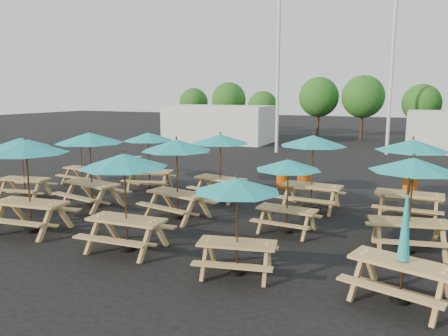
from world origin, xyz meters
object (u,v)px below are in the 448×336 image
at_px(waste_bin_0, 137,165).
at_px(picnic_unit_1, 21,146).
at_px(picnic_unit_2, 80,142).
at_px(picnic_unit_4, 90,142).
at_px(picnic_unit_12, 403,252).
at_px(picnic_unit_14, 412,150).
at_px(picnic_unit_7, 177,150).
at_px(waste_bin_3, 410,187).
at_px(picnic_unit_3, 26,152).
at_px(picnic_unit_11, 313,145).
at_px(picnic_unit_8, 220,143).
at_px(picnic_unit_9, 237,191).
at_px(waste_bin_2, 304,179).
at_px(picnic_unit_10, 288,169).
at_px(picnic_unit_6, 124,167).
at_px(waste_bin_1, 283,178).
at_px(picnic_unit_13, 413,170).
at_px(picnic_unit_5, 148,140).

bearing_deg(waste_bin_0, picnic_unit_1, -97.72).
xyz_separation_m(picnic_unit_2, picnic_unit_4, (2.94, -2.75, 0.39)).
xyz_separation_m(picnic_unit_12, picnic_unit_14, (-0.07, 5.76, 1.17)).
xyz_separation_m(picnic_unit_7, waste_bin_3, (6.36, 5.84, -1.70)).
height_order(picnic_unit_4, waste_bin_0, picnic_unit_4).
height_order(picnic_unit_2, waste_bin_3, picnic_unit_2).
xyz_separation_m(picnic_unit_3, picnic_unit_14, (9.39, 5.60, -0.10)).
distance_m(picnic_unit_2, waste_bin_0, 3.33).
distance_m(picnic_unit_3, picnic_unit_11, 8.51).
xyz_separation_m(picnic_unit_8, picnic_unit_9, (3.09, -5.81, -0.24)).
bearing_deg(picnic_unit_3, waste_bin_2, 50.27).
xyz_separation_m(picnic_unit_2, picnic_unit_10, (9.64, -2.67, -0.02)).
xyz_separation_m(picnic_unit_10, waste_bin_3, (2.93, 5.80, -1.36)).
xyz_separation_m(picnic_unit_6, waste_bin_1, (1.35, 8.42, -1.67)).
distance_m(picnic_unit_9, picnic_unit_13, 4.34).
bearing_deg(picnic_unit_11, picnic_unit_14, 3.62).
distance_m(picnic_unit_5, waste_bin_3, 9.97).
distance_m(picnic_unit_7, picnic_unit_14, 6.98).
xyz_separation_m(picnic_unit_7, waste_bin_1, (1.64, 5.52, -1.70)).
bearing_deg(waste_bin_3, picnic_unit_7, -137.43).
bearing_deg(picnic_unit_11, waste_bin_0, 164.62).
bearing_deg(picnic_unit_12, picnic_unit_13, 104.77).
distance_m(picnic_unit_8, picnic_unit_9, 6.58).
height_order(picnic_unit_3, picnic_unit_14, picnic_unit_3).
distance_m(picnic_unit_5, picnic_unit_11, 6.55).
xyz_separation_m(waste_bin_0, waste_bin_1, (7.18, -0.15, 0.00)).
bearing_deg(picnic_unit_8, picnic_unit_2, -170.01).
height_order(picnic_unit_3, picnic_unit_5, picnic_unit_3).
xyz_separation_m(picnic_unit_12, picnic_unit_13, (0.02, 2.78, 1.05)).
relative_size(picnic_unit_2, picnic_unit_7, 0.83).
height_order(picnic_unit_3, picnic_unit_9, picnic_unit_3).
relative_size(waste_bin_0, waste_bin_1, 1.00).
height_order(picnic_unit_8, picnic_unit_13, picnic_unit_8).
bearing_deg(picnic_unit_8, waste_bin_2, 60.76).
distance_m(picnic_unit_14, waste_bin_0, 12.41).
bearing_deg(waste_bin_1, picnic_unit_12, -60.34).
height_order(picnic_unit_5, picnic_unit_6, picnic_unit_6).
bearing_deg(picnic_unit_1, picnic_unit_5, 31.68).
bearing_deg(picnic_unit_12, picnic_unit_2, 171.09).
relative_size(picnic_unit_9, waste_bin_2, 2.68).
xyz_separation_m(picnic_unit_13, picnic_unit_14, (-0.10, 2.97, 0.12)).
height_order(picnic_unit_11, picnic_unit_12, picnic_unit_11).
xyz_separation_m(picnic_unit_1, picnic_unit_4, (3.05, 0.07, 0.26)).
relative_size(picnic_unit_5, picnic_unit_14, 0.98).
height_order(picnic_unit_6, picnic_unit_8, picnic_unit_6).
bearing_deg(waste_bin_2, picnic_unit_10, -80.34).
relative_size(picnic_unit_2, picnic_unit_14, 0.84).
bearing_deg(picnic_unit_1, picnic_unit_9, -29.61).
distance_m(waste_bin_0, waste_bin_2, 8.02).
height_order(picnic_unit_4, picnic_unit_9, picnic_unit_4).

